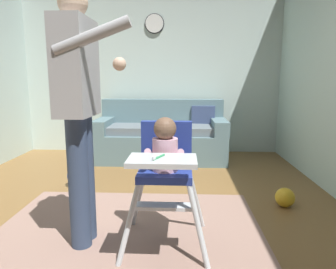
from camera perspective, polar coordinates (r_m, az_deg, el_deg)
ground at (r=2.61m, az=-9.00°, el=-17.43°), size 5.60×6.93×0.10m
wall_far at (r=4.98m, az=-3.10°, el=12.17°), size 4.80×0.06×2.67m
area_rug at (r=2.23m, az=-8.84°, el=-21.00°), size 2.05×2.23×0.01m
couch at (r=4.52m, az=-1.11°, el=-0.35°), size 1.85×0.86×0.86m
high_chair at (r=2.09m, az=-0.51°, el=-4.67°), size 0.61×0.73×0.92m
adult_standing at (r=2.15m, az=-16.17°, el=5.18°), size 0.51×0.50×1.73m
toy_ball at (r=3.07m, az=20.83°, el=-10.83°), size 0.18×0.18×0.18m
toy_ball_second at (r=3.54m, az=-16.29°, el=-7.29°), size 0.24×0.24×0.24m
wall_clock at (r=5.00m, az=-2.52°, el=19.83°), size 0.30×0.04×0.30m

